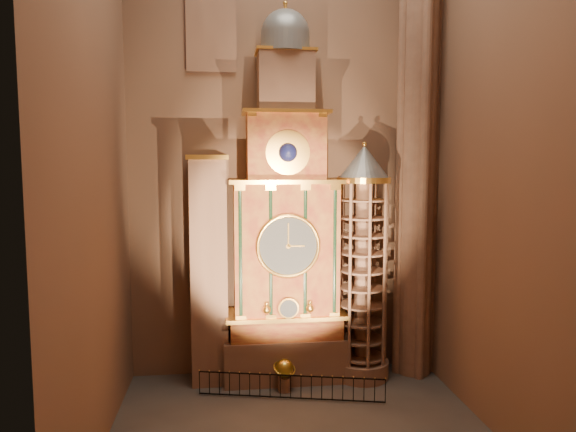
{
  "coord_description": "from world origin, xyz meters",
  "views": [
    {
      "loc": [
        -2.68,
        -17.66,
        9.75
      ],
      "look_at": [
        -0.13,
        3.0,
        7.7
      ],
      "focal_mm": 32.0,
      "sensor_mm": 36.0,
      "label": 1
    }
  ],
  "objects": [
    {
      "name": "wall_right",
      "position": [
        7.0,
        0.0,
        11.0
      ],
      "size": [
        0.0,
        22.0,
        22.0
      ],
      "primitive_type": "plane",
      "rotation": [
        1.57,
        0.0,
        -1.57
      ],
      "color": "#845E47",
      "rests_on": "floor"
    },
    {
      "name": "celestial_globe",
      "position": [
        -0.21,
        3.6,
        0.85
      ],
      "size": [
        1.27,
        1.24,
        1.42
      ],
      "color": "#8C634C",
      "rests_on": "floor"
    },
    {
      "name": "wall_back",
      "position": [
        0.0,
        6.0,
        11.0
      ],
      "size": [
        22.0,
        0.0,
        22.0
      ],
      "primitive_type": "plane",
      "rotation": [
        1.57,
        0.0,
        0.0
      ],
      "color": "#845E47",
      "rests_on": "floor"
    },
    {
      "name": "astronomical_clock",
      "position": [
        0.0,
        4.96,
        6.68
      ],
      "size": [
        5.6,
        2.41,
        16.7
      ],
      "color": "#8C634C",
      "rests_on": "floor"
    },
    {
      "name": "wall_left",
      "position": [
        -7.0,
        0.0,
        11.0
      ],
      "size": [
        0.0,
        22.0,
        22.0
      ],
      "primitive_type": "plane",
      "rotation": [
        1.57,
        0.0,
        1.57
      ],
      "color": "#845E47",
      "rests_on": "floor"
    },
    {
      "name": "stained_glass_window",
      "position": [
        -3.2,
        5.92,
        16.5
      ],
      "size": [
        2.2,
        0.14,
        5.2
      ],
      "color": "navy",
      "rests_on": "wall_back"
    },
    {
      "name": "portrait_tower",
      "position": [
        -3.4,
        4.98,
        5.15
      ],
      "size": [
        1.8,
        1.6,
        10.2
      ],
      "color": "#8C634C",
      "rests_on": "floor"
    },
    {
      "name": "gothic_pier",
      "position": [
        6.1,
        5.0,
        11.0
      ],
      "size": [
        2.04,
        2.04,
        22.0
      ],
      "color": "#8C634C",
      "rests_on": "floor"
    },
    {
      "name": "iron_railing",
      "position": [
        -0.05,
        2.73,
        0.55
      ],
      "size": [
        7.6,
        1.83,
        1.02
      ],
      "color": "black",
      "rests_on": "floor"
    },
    {
      "name": "stair_turret",
      "position": [
        3.5,
        4.7,
        5.27
      ],
      "size": [
        2.5,
        2.5,
        10.8
      ],
      "color": "#8C634C",
      "rests_on": "floor"
    }
  ]
}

